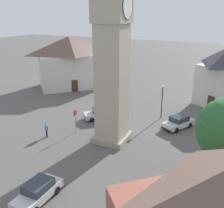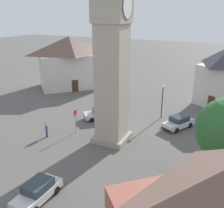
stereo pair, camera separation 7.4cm
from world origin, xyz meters
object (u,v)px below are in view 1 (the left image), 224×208
car_red_corner (178,122)px  building_shop_left (70,62)px  lamp_post (162,96)px  clock_tower (112,16)px  road_sign (75,118)px  car_white_side (100,114)px  pedestrian (46,129)px  car_blue_kerb (38,192)px

car_red_corner → building_shop_left: bearing=66.1°
car_red_corner → lamp_post: (2.15, 2.73, 2.31)m
clock_tower → car_red_corner: (6.26, -5.96, -12.22)m
road_sign → building_shop_left: bearing=35.3°
road_sign → car_white_side: bearing=-8.1°
clock_tower → pedestrian: size_ratio=13.11×
pedestrian → road_sign: 3.46m
clock_tower → car_white_side: (4.65, 3.90, -12.22)m
clock_tower → lamp_post: bearing=-21.1°
car_blue_kerb → car_red_corner: bearing=-21.4°
car_red_corner → lamp_post: bearing=51.8°
pedestrian → building_shop_left: bearing=26.1°
car_red_corner → lamp_post: lamp_post is taller
car_red_corner → road_sign: road_sign is taller
car_white_side → building_shop_left: building_shop_left is taller
car_white_side → building_shop_left: size_ratio=0.33×
car_white_side → road_sign: (-4.83, 0.68, 1.14)m
clock_tower → building_shop_left: bearing=45.1°
pedestrian → lamp_post: bearing=-43.0°
car_blue_kerb → car_red_corner: (17.46, -6.82, 0.00)m
car_red_corner → car_blue_kerb: bearing=158.6°
car_blue_kerb → road_sign: road_sign is taller
car_blue_kerb → car_white_side: same height
pedestrian → car_white_side: bearing=-23.1°
pedestrian → road_sign: (2.35, -2.38, 0.89)m
car_blue_kerb → road_sign: 11.69m
building_shop_left → car_red_corner: bearing=-113.9°
car_red_corner → road_sign: bearing=121.4°
car_red_corner → clock_tower: bearing=136.4°
car_blue_kerb → building_shop_left: building_shop_left is taller
car_white_side → pedestrian: (-7.18, 3.06, 0.25)m
car_blue_kerb → car_red_corner: same height
car_red_corner → pedestrian: (-8.79, 12.93, 0.25)m
car_red_corner → car_white_side: (-1.61, 9.87, 0.00)m
pedestrian → car_blue_kerb: bearing=-144.9°
pedestrian → building_shop_left: 21.00m
lamp_post → car_white_side: bearing=117.7°
building_shop_left → car_white_side: bearing=-133.1°
lamp_post → car_blue_kerb: bearing=168.2°
car_red_corner → building_shop_left: 24.43m
car_white_side → pedestrian: bearing=156.9°
pedestrian → clock_tower: bearing=-70.1°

